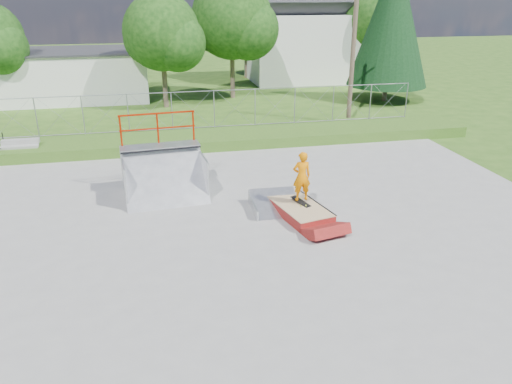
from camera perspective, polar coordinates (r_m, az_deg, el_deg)
The scene contains 18 objects.
ground at distance 14.86m, azimuth 0.77°, elevation -4.58°, with size 120.00×120.00×0.00m, color #305719.
concrete_pad at distance 14.85m, azimuth 0.77°, elevation -4.51°, with size 20.00×16.00×0.04m, color gray.
grass_berm at distance 23.54m, azimuth -4.39°, elevation 6.16°, with size 24.00×3.00×0.50m, color #305719.
grind_box at distance 15.94m, azimuth 4.79°, elevation -1.98°, with size 1.77×2.78×0.38m.
quarter_pipe at distance 17.09m, azimuth -10.53°, elevation 3.61°, with size 2.73×2.31×2.73m, color #9C9EA4, non-canonical shape.
flat_bank_ramp at distance 16.17m, azimuth 2.25°, elevation -1.39°, with size 1.53×1.63×0.47m, color #9C9EA4, non-canonical shape.
skateboard at distance 15.91m, azimuth 5.14°, elevation -1.13°, with size 0.22×0.80×0.02m, color black.
skater at distance 15.61m, azimuth 5.24°, elevation 1.55°, with size 0.58×0.38×1.59m, color orange.
concrete_stairs at distance 23.20m, azimuth -25.43°, elevation 4.21°, with size 1.50×1.60×0.80m, color gray, non-canonical shape.
chain_link_fence at distance 24.22m, azimuth -4.80°, elevation 9.41°, with size 20.00×0.06×1.80m, color gray, non-canonical shape.
utility_building_flat at distance 35.68m, azimuth -20.54°, elevation 12.36°, with size 10.00×6.00×3.00m, color white.
gable_house at distance 40.85m, azimuth 5.25°, elevation 17.98°, with size 8.40×6.08×8.94m.
utility_pole at distance 27.19m, azimuth 11.07°, elevation 16.03°, with size 0.24×0.24×8.00m, color brown.
tree_left_near at distance 30.90m, azimuth -10.24°, elevation 17.21°, with size 4.76×4.48×6.65m.
tree_center at distance 33.31m, azimuth -2.23°, elevation 18.89°, with size 5.44×5.12×7.60m.
tree_right_far at distance 40.67m, azimuth 13.73°, elevation 18.46°, with size 5.10×4.80×7.12m.
tree_back_mid at distance 41.73m, azimuth -0.78°, elevation 17.86°, with size 4.08×3.84×5.70m.
conifer_tree at distance 33.53m, azimuth 15.27°, elevation 18.55°, with size 5.04×5.04×9.10m.
Camera 1 is at (-2.98, -12.95, 6.65)m, focal length 35.00 mm.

